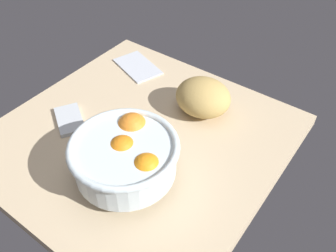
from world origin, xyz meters
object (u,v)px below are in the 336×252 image
at_px(fruit_bowl, 126,155).
at_px(napkin_spare, 70,120).
at_px(bread_loaf, 203,97).
at_px(napkin_folded, 137,66).

height_order(fruit_bowl, napkin_spare, fruit_bowl).
height_order(bread_loaf, napkin_spare, bread_loaf).
bearing_deg(napkin_folded, bread_loaf, 168.13).
distance_m(bread_loaf, napkin_folded, 0.28).
bearing_deg(bread_loaf, napkin_spare, 43.04).
height_order(napkin_folded, napkin_spare, napkin_spare).
relative_size(bread_loaf, napkin_spare, 1.31).
xyz_separation_m(fruit_bowl, napkin_spare, (0.24, -0.04, -0.06)).
height_order(fruit_bowl, napkin_folded, fruit_bowl).
bearing_deg(napkin_spare, bread_loaf, -136.96).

